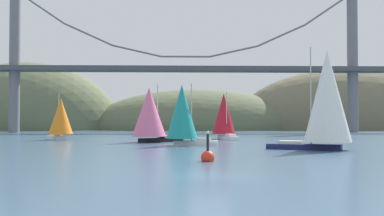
% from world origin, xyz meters
% --- Properties ---
extents(ground_plane, '(360.00, 360.00, 0.00)m').
position_xyz_m(ground_plane, '(0.00, 0.00, 0.00)').
color(ground_plane, '#385670').
extents(headland_center, '(78.83, 44.00, 28.35)m').
position_xyz_m(headland_center, '(5.00, 135.00, 0.00)').
color(headland_center, '#5B6647').
rests_on(headland_center, ground_plane).
extents(headland_left, '(65.43, 44.00, 47.16)m').
position_xyz_m(headland_left, '(-55.00, 135.00, 0.00)').
color(headland_left, '#5B6647').
rests_on(headland_left, ground_plane).
extents(headland_right, '(85.75, 44.00, 44.21)m').
position_xyz_m(headland_right, '(60.00, 135.00, 0.00)').
color(headland_right, '#6B664C').
rests_on(headland_right, ground_plane).
extents(suspension_bridge, '(126.54, 6.00, 38.02)m').
position_xyz_m(suspension_bridge, '(0.00, 95.00, 17.87)').
color(suspension_bridge, slate).
rests_on(suspension_bridge, ground_plane).
extents(sailboat_crimson_sail, '(4.74, 7.66, 8.03)m').
position_xyz_m(sailboat_crimson_sail, '(5.96, 51.23, 4.18)').
color(sailboat_crimson_sail, white).
rests_on(sailboat_crimson_sail, ground_plane).
extents(sailboat_white_mainsail, '(9.84, 7.12, 11.42)m').
position_xyz_m(sailboat_white_mainsail, '(14.36, 22.60, 5.75)').
color(sailboat_white_mainsail, '#191E4C').
rests_on(sailboat_white_mainsail, ground_plane).
extents(sailboat_teal_sail, '(6.86, 4.44, 8.00)m').
position_xyz_m(sailboat_teal_sail, '(-1.33, 31.74, 4.21)').
color(sailboat_teal_sail, white).
rests_on(sailboat_teal_sail, ground_plane).
extents(sailboat_orange_sail, '(6.01, 7.66, 7.81)m').
position_xyz_m(sailboat_orange_sail, '(-21.38, 49.25, 3.64)').
color(sailboat_orange_sail, white).
rests_on(sailboat_orange_sail, ground_plane).
extents(sailboat_pink_spinnaker, '(8.68, 8.25, 8.65)m').
position_xyz_m(sailboat_pink_spinnaker, '(-6.12, 40.89, 4.30)').
color(sailboat_pink_spinnaker, black).
rests_on(sailboat_pink_spinnaker, ground_plane).
extents(channel_buoy, '(1.10, 1.10, 2.64)m').
position_xyz_m(channel_buoy, '(0.47, 9.29, 0.37)').
color(channel_buoy, red).
rests_on(channel_buoy, ground_plane).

